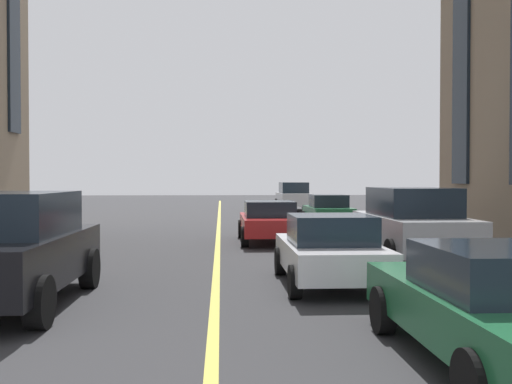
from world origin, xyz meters
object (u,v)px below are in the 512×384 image
(car_black_near, at_px, (10,248))
(car_red_parked_b, at_px, (269,221))
(car_green_parked_a, at_px, (498,305))
(car_silver_trailing, at_px, (412,224))
(car_white_mid, at_px, (330,250))
(car_silver_oncoming, at_px, (293,196))
(car_green_far, at_px, (328,210))

(car_black_near, relative_size, car_red_parked_b, 1.07)
(car_green_parked_a, height_order, car_silver_trailing, car_silver_trailing)
(car_silver_trailing, height_order, car_white_mid, car_silver_trailing)
(car_silver_oncoming, xyz_separation_m, car_white_mid, (-27.22, 2.66, -0.27))
(car_silver_trailing, distance_m, car_white_mid, 4.07)
(car_red_parked_b, bearing_deg, car_green_far, -25.63)
(car_red_parked_b, height_order, car_white_mid, car_white_mid)
(car_black_near, xyz_separation_m, car_green_parked_a, (-3.55, -6.51, -0.27))
(car_green_parked_a, relative_size, car_white_mid, 1.13)
(car_red_parked_b, bearing_deg, car_white_mid, -176.13)
(car_red_parked_b, relative_size, car_green_far, 1.13)
(car_silver_oncoming, distance_m, car_green_parked_a, 32.36)
(car_green_parked_a, relative_size, car_green_far, 1.13)
(car_green_parked_a, bearing_deg, car_white_mid, 10.27)
(car_silver_trailing, bearing_deg, car_green_far, -0.00)
(car_black_near, bearing_deg, car_green_far, -26.98)
(car_silver_trailing, bearing_deg, car_black_near, 119.23)
(car_black_near, relative_size, car_green_parked_a, 1.07)
(car_green_far, bearing_deg, car_silver_trailing, 180.00)
(car_silver_oncoming, bearing_deg, car_red_parked_b, 170.54)
(car_black_near, xyz_separation_m, car_red_parked_b, (9.53, -5.05, -0.27))
(car_silver_trailing, bearing_deg, car_red_parked_b, 33.11)
(car_green_parked_a, xyz_separation_m, car_white_mid, (5.10, 0.92, -0.00))
(car_silver_trailing, bearing_deg, car_green_parked_a, 167.99)
(car_black_near, relative_size, car_silver_trailing, 1.00)
(car_silver_trailing, bearing_deg, car_silver_oncoming, 0.00)
(car_silver_oncoming, xyz_separation_m, car_red_parked_b, (-19.23, 3.20, -0.27))
(car_black_near, height_order, car_white_mid, car_black_near)
(car_green_parked_a, bearing_deg, car_red_parked_b, 6.39)
(car_green_parked_a, relative_size, car_silver_trailing, 0.94)
(car_silver_trailing, xyz_separation_m, car_white_mid, (-3.07, 2.66, -0.27))
(car_green_parked_a, bearing_deg, car_black_near, 61.39)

